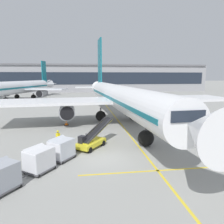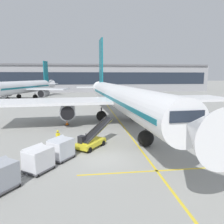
{
  "view_description": "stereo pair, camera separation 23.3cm",
  "coord_description": "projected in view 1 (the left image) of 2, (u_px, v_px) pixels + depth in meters",
  "views": [
    {
      "loc": [
        -1.72,
        -17.09,
        7.11
      ],
      "look_at": [
        1.32,
        5.06,
        3.27
      ],
      "focal_mm": 33.49,
      "sensor_mm": 36.0,
      "label": 1
    },
    {
      "loc": [
        -1.49,
        -17.12,
        7.11
      ],
      "look_at": [
        1.32,
        5.06,
        3.27
      ],
      "focal_mm": 33.49,
      "sensor_mm": 36.0,
      "label": 2
    }
  ],
  "objects": [
    {
      "name": "ground_plane",
      "position": [
        105.0,
        159.0,
        18.12
      ],
      "size": [
        600.0,
        600.0,
        0.0
      ],
      "primitive_type": "plane",
      "color": "gray"
    },
    {
      "name": "baggage_cart_lead",
      "position": [
        61.0,
        148.0,
        17.91
      ],
      "size": [
        2.47,
        2.68,
        1.91
      ],
      "color": "#515156",
      "rests_on": "ground"
    },
    {
      "name": "apron_guidance_line_stop_bar",
      "position": [
        157.0,
        171.0,
        15.92
      ],
      "size": [
        12.0,
        0.2,
        0.01
      ],
      "color": "yellow",
      "rests_on": "ground"
    },
    {
      "name": "ground_crew_marshaller",
      "position": [
        66.0,
        148.0,
        18.11
      ],
      "size": [
        0.34,
        0.55,
        1.74
      ],
      "color": "#333847",
      "rests_on": "ground"
    },
    {
      "name": "baggage_cart_second",
      "position": [
        39.0,
        159.0,
        15.65
      ],
      "size": [
        2.47,
        2.68,
        1.91
      ],
      "color": "#515156",
      "rests_on": "ground"
    },
    {
      "name": "safety_cone_engine_keepout",
      "position": [
        66.0,
        123.0,
        30.59
      ],
      "size": [
        0.63,
        0.63,
        0.72
      ],
      "color": "black",
      "rests_on": "ground"
    },
    {
      "name": "ground_crew_by_loader",
      "position": [
        55.0,
        150.0,
        17.59
      ],
      "size": [
        0.52,
        0.39,
        1.74
      ],
      "color": "black",
      "rests_on": "ground"
    },
    {
      "name": "apron_guidance_line_lead_in",
      "position": [
        120.0,
        123.0,
        32.23
      ],
      "size": [
        0.2,
        110.0,
        0.01
      ],
      "color": "yellow",
      "rests_on": "ground"
    },
    {
      "name": "distant_airplane",
      "position": [
        23.0,
        87.0,
        64.29
      ],
      "size": [
        27.4,
        35.97,
        12.63
      ],
      "color": "silver",
      "rests_on": "ground"
    },
    {
      "name": "ground_crew_by_carts",
      "position": [
        58.0,
        137.0,
        21.08
      ],
      "size": [
        0.45,
        0.43,
        1.74
      ],
      "color": "black",
      "rests_on": "ground"
    },
    {
      "name": "terminal_building",
      "position": [
        67.0,
        78.0,
        101.29
      ],
      "size": [
        131.16,
        22.39,
        12.45
      ],
      "color": "#939399",
      "rests_on": "ground"
    },
    {
      "name": "baggage_cart_third",
      "position": [
        0.0,
        176.0,
        12.95
      ],
      "size": [
        2.47,
        2.68,
        1.91
      ],
      "color": "#515156",
      "rests_on": "ground"
    },
    {
      "name": "belt_loader",
      "position": [
        92.0,
        139.0,
        21.09
      ],
      "size": [
        4.29,
        5.12,
        2.58
      ],
      "color": "gold",
      "rests_on": "ground"
    },
    {
      "name": "parked_airplane",
      "position": [
        119.0,
        97.0,
        32.41
      ],
      "size": [
        36.8,
        46.14,
        15.72
      ],
      "color": "white",
      "rests_on": "ground"
    }
  ]
}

